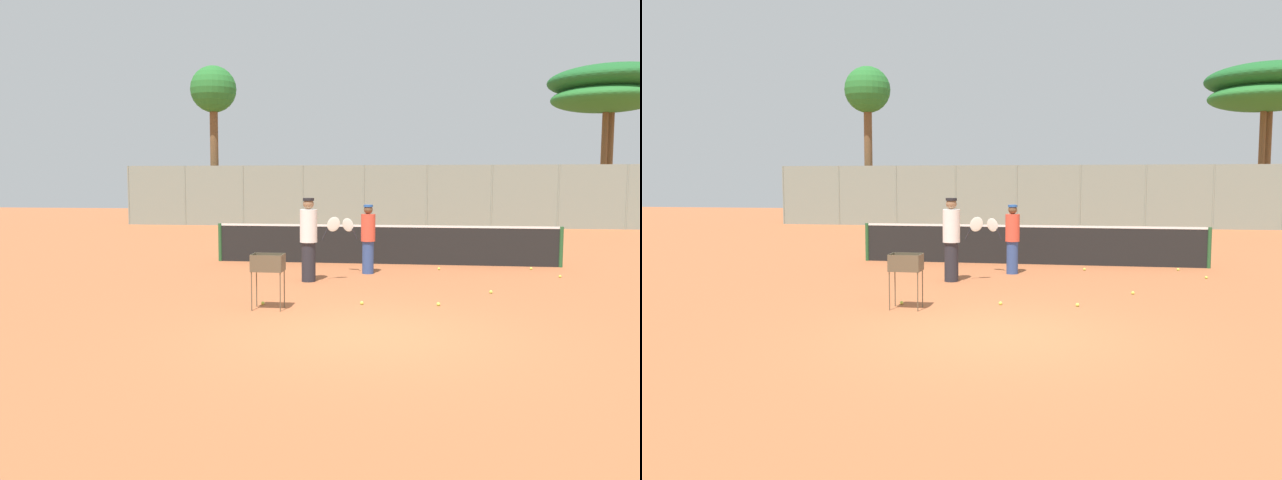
{
  "view_description": "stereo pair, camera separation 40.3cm",
  "coord_description": "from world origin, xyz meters",
  "views": [
    {
      "loc": [
        0.63,
        -9.06,
        2.27
      ],
      "look_at": [
        -1.23,
        4.13,
        1.0
      ],
      "focal_mm": 35.0,
      "sensor_mm": 36.0,
      "label": 1
    },
    {
      "loc": [
        1.03,
        -9.0,
        2.27
      ],
      "look_at": [
        -1.23,
        4.13,
        1.0
      ],
      "focal_mm": 35.0,
      "sensor_mm": 36.0,
      "label": 2
    }
  ],
  "objects": [
    {
      "name": "ground_plane",
      "position": [
        0.0,
        0.0,
        0.0
      ],
      "size": [
        80.0,
        80.0,
        0.0
      ],
      "primitive_type": "plane",
      "color": "#B26038"
    },
    {
      "name": "tennis_net",
      "position": [
        0.0,
        7.93,
        0.56
      ],
      "size": [
        9.36,
        0.1,
        1.07
      ],
      "color": "#26592D",
      "rests_on": "ground_plane"
    },
    {
      "name": "back_fence",
      "position": [
        0.0,
        21.69,
        1.52
      ],
      "size": [
        27.64,
        0.08,
        3.04
      ],
      "color": "gray",
      "rests_on": "ground_plane"
    },
    {
      "name": "tree_0",
      "position": [
        -9.74,
        23.64,
        6.84
      ],
      "size": [
        2.46,
        2.46,
        8.37
      ],
      "color": "brown",
      "rests_on": "ground_plane"
    },
    {
      "name": "tree_1",
      "position": [
        11.22,
        27.17,
        6.66
      ],
      "size": [
        5.75,
        5.75,
        7.42
      ],
      "color": "brown",
      "rests_on": "ground_plane"
    },
    {
      "name": "tree_2",
      "position": [
        11.62,
        27.61,
        7.65
      ],
      "size": [
        6.79,
        6.79,
        8.55
      ],
      "color": "brown",
      "rests_on": "ground_plane"
    },
    {
      "name": "player_white_outfit",
      "position": [
        -0.33,
        6.11,
        0.88
      ],
      "size": [
        0.88,
        0.39,
        1.69
      ],
      "rotation": [
        0.0,
        0.0,
        2.86
      ],
      "color": "#334C8C",
      "rests_on": "ground_plane"
    },
    {
      "name": "player_red_cap",
      "position": [
        -1.57,
        4.71,
        0.98
      ],
      "size": [
        0.94,
        0.39,
        1.88
      ],
      "rotation": [
        0.0,
        0.0,
        0.2
      ],
      "color": "#26262D",
      "rests_on": "ground_plane"
    },
    {
      "name": "ball_cart",
      "position": [
        -1.8,
        1.58,
        0.75
      ],
      "size": [
        0.56,
        0.41,
        0.98
      ],
      "color": "brown",
      "rests_on": "ground_plane"
    },
    {
      "name": "tennis_ball_0",
      "position": [
        3.77,
        7.33,
        0.03
      ],
      "size": [
        0.07,
        0.07,
        0.07
      ],
      "primitive_type": "sphere",
      "color": "#D1E54C",
      "rests_on": "ground_plane"
    },
    {
      "name": "tennis_ball_1",
      "position": [
        -1.74,
        5.78,
        0.03
      ],
      "size": [
        0.07,
        0.07,
        0.07
      ],
      "primitive_type": "sphere",
      "color": "#D1E54C",
      "rests_on": "ground_plane"
    },
    {
      "name": "tennis_ball_2",
      "position": [
        1.2,
        2.3,
        0.03
      ],
      "size": [
        0.07,
        0.07,
        0.07
      ],
      "primitive_type": "sphere",
      "color": "#D1E54C",
      "rests_on": "ground_plane"
    },
    {
      "name": "tennis_ball_3",
      "position": [
        2.31,
        3.71,
        0.03
      ],
      "size": [
        0.07,
        0.07,
        0.07
      ],
      "primitive_type": "sphere",
      "color": "#D1E54C",
      "rests_on": "ground_plane"
    },
    {
      "name": "tennis_ball_4",
      "position": [
        -0.19,
        2.21,
        0.03
      ],
      "size": [
        0.07,
        0.07,
        0.07
      ],
      "primitive_type": "sphere",
      "color": "#D1E54C",
      "rests_on": "ground_plane"
    },
    {
      "name": "tennis_ball_5",
      "position": [
        -1.98,
        1.94,
        0.03
      ],
      "size": [
        0.07,
        0.07,
        0.07
      ],
      "primitive_type": "sphere",
      "color": "#D1E54C",
      "rests_on": "ground_plane"
    },
    {
      "name": "tennis_ball_6",
      "position": [
        1.43,
        6.96,
        0.03
      ],
      "size": [
        0.07,
        0.07,
        0.07
      ],
      "primitive_type": "sphere",
      "color": "#D1E54C",
      "rests_on": "ground_plane"
    },
    {
      "name": "tennis_ball_7",
      "position": [
        4.19,
        6.06,
        0.03
      ],
      "size": [
        0.07,
        0.07,
        0.07
      ],
      "primitive_type": "sphere",
      "color": "#D1E54C",
      "rests_on": "ground_plane"
    },
    {
      "name": "tennis_ball_8",
      "position": [
        -2.72,
        6.63,
        0.03
      ],
      "size": [
        0.07,
        0.07,
        0.07
      ],
      "primitive_type": "sphere",
      "color": "#D1E54C",
      "rests_on": "ground_plane"
    },
    {
      "name": "parked_car",
      "position": [
        -1.24,
        26.33,
        0.66
      ],
      "size": [
        4.2,
        1.7,
        1.6
      ],
      "color": "#3F4C8C",
      "rests_on": "ground_plane"
    }
  ]
}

